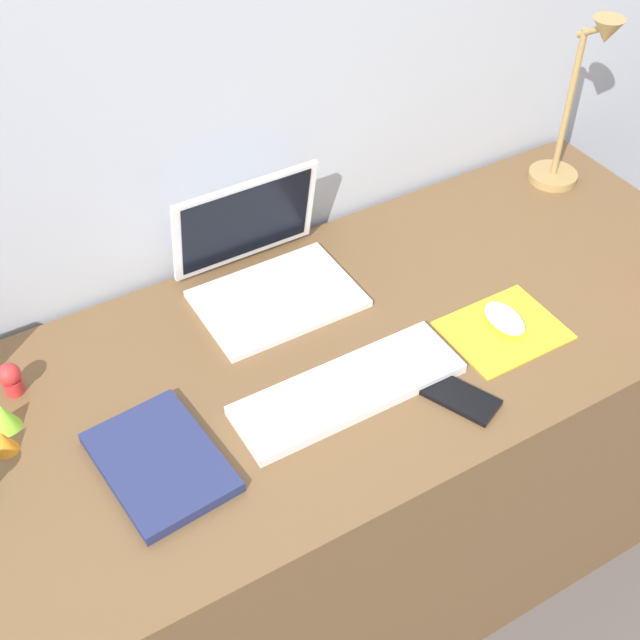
% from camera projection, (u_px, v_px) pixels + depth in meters
% --- Properties ---
extents(ground_plane, '(6.00, 6.00, 0.00)m').
position_uv_depth(ground_plane, '(319.00, 571.00, 2.04)').
color(ground_plane, '#59514C').
extents(back_wall, '(2.97, 0.05, 1.42)m').
position_uv_depth(back_wall, '(228.00, 255.00, 1.78)').
color(back_wall, '#B2B7C1').
rests_on(back_wall, ground_plane).
extents(desk, '(1.77, 0.67, 0.74)m').
position_uv_depth(desk, '(319.00, 479.00, 1.78)').
color(desk, brown).
rests_on(desk, ground_plane).
extents(laptop, '(0.30, 0.25, 0.21)m').
position_uv_depth(laptop, '(263.00, 264.00, 1.64)').
color(laptop, white).
rests_on(laptop, desk).
extents(keyboard, '(0.41, 0.13, 0.02)m').
position_uv_depth(keyboard, '(348.00, 389.00, 1.46)').
color(keyboard, white).
rests_on(keyboard, desk).
extents(mousepad, '(0.21, 0.17, 0.00)m').
position_uv_depth(mousepad, '(503.00, 330.00, 1.58)').
color(mousepad, yellow).
rests_on(mousepad, desk).
extents(mouse, '(0.06, 0.10, 0.03)m').
position_uv_depth(mouse, '(505.00, 319.00, 1.57)').
color(mouse, white).
rests_on(mouse, mousepad).
extents(cell_phone, '(0.11, 0.14, 0.01)m').
position_uv_depth(cell_phone, '(461.00, 398.00, 1.45)').
color(cell_phone, black).
rests_on(cell_phone, desk).
extents(desk_lamp, '(0.11, 0.14, 0.40)m').
position_uv_depth(desk_lamp, '(576.00, 108.00, 1.79)').
color(desk_lamp, '#A5844C').
rests_on(desk_lamp, desk).
extents(notebook_pad, '(0.19, 0.25, 0.02)m').
position_uv_depth(notebook_pad, '(160.00, 462.00, 1.35)').
color(notebook_pad, navy).
rests_on(notebook_pad, desk).
extents(toy_figurine_orange, '(0.04, 0.04, 0.04)m').
position_uv_depth(toy_figurine_orange, '(4.00, 441.00, 1.36)').
color(toy_figurine_orange, orange).
rests_on(toy_figurine_orange, desk).
extents(toy_figurine_red, '(0.04, 0.04, 0.06)m').
position_uv_depth(toy_figurine_red, '(10.00, 378.00, 1.45)').
color(toy_figurine_red, red).
rests_on(toy_figurine_red, desk).
extents(toy_figurine_lime, '(0.05, 0.05, 0.05)m').
position_uv_depth(toy_figurine_lime, '(4.00, 416.00, 1.39)').
color(toy_figurine_lime, '#8CDB33').
rests_on(toy_figurine_lime, desk).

